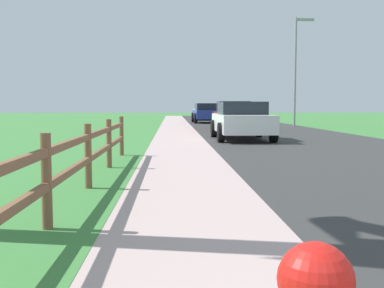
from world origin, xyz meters
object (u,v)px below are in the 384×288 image
object	(u,v)px
parked_car_blue	(207,113)
parked_car_silver	(204,112)
parked_car_red	(233,116)
street_lamp	(297,62)
parked_suv_white	(241,120)

from	to	relation	value
parked_car_blue	parked_car_silver	distance (m)	7.05
parked_car_blue	parked_car_silver	world-z (taller)	parked_car_silver
parked_car_red	parked_car_blue	world-z (taller)	parked_car_red
parked_car_silver	street_lamp	distance (m)	14.72
parked_suv_white	street_lamp	bearing A→B (deg)	65.11
parked_car_silver	parked_car_red	bearing A→B (deg)	-88.29
parked_car_red	street_lamp	distance (m)	6.19
parked_car_red	parked_car_blue	xyz separation A→B (m)	(-0.73, 9.50, -0.00)
street_lamp	parked_suv_white	bearing A→B (deg)	-114.89
street_lamp	parked_car_silver	bearing A→B (deg)	109.68
parked_car_blue	parked_car_silver	bearing A→B (deg)	88.05
parked_car_silver	street_lamp	bearing A→B (deg)	-70.32
parked_car_silver	street_lamp	size ratio (longest dim) A/B	0.73
parked_suv_white	parked_car_red	size ratio (longest dim) A/B	0.92
parked_suv_white	street_lamp	distance (m)	12.45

